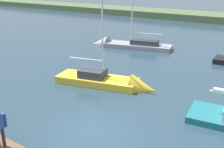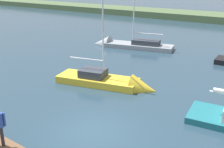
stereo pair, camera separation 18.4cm
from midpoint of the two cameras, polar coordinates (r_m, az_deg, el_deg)
The scene contains 3 objects.
ground_plane at distance 13.62m, azimuth -3.70°, elevation -12.06°, with size 200.00×200.00×0.00m, color #263D4C.
sailboat_outer_mooring at distance 18.94m, azimuth 0.42°, elevation -2.25°, with size 7.46×3.62×7.65m.
sailboat_inner_slip at distance 29.98m, azimuth 3.06°, elevation 6.02°, with size 9.26×4.23×9.85m.
Camera 2 is at (-7.45, 8.91, 7.13)m, focal length 43.01 mm.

